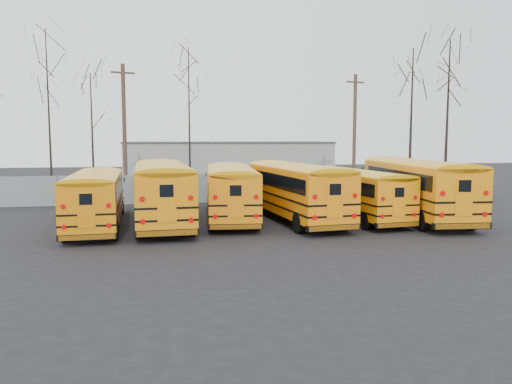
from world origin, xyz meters
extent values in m
plane|color=black|center=(0.00, 0.00, 0.00)|extent=(120.00, 120.00, 0.00)
cube|color=gray|center=(0.00, 12.00, 1.00)|extent=(40.00, 0.04, 2.00)
cube|color=#989994|center=(2.00, 32.00, 2.00)|extent=(22.00, 8.00, 4.00)
cylinder|color=black|center=(-9.38, -0.39, 0.46)|extent=(0.29, 0.93, 0.92)
cylinder|color=black|center=(-7.29, -0.31, 0.46)|extent=(0.29, 0.93, 0.92)
cylinder|color=black|center=(-9.68, 7.36, 0.46)|extent=(0.29, 0.93, 0.92)
cylinder|color=black|center=(-7.60, 7.45, 0.46)|extent=(0.29, 0.93, 0.92)
cube|color=orange|center=(-8.45, 2.65, 1.55)|extent=(2.65, 8.67, 2.17)
cube|color=orange|center=(-8.65, 7.73, 0.92)|extent=(2.14, 1.65, 0.92)
cube|color=black|center=(-8.45, 2.47, 2.03)|extent=(2.65, 7.75, 0.65)
cube|color=black|center=(-8.48, 3.44, 0.88)|extent=(2.74, 10.26, 0.08)
cube|color=black|center=(-8.48, 3.44, 1.34)|extent=(2.74, 10.26, 0.08)
cube|color=black|center=(-8.29, -1.55, 0.42)|extent=(2.37, 0.30, 0.26)
cube|color=black|center=(-8.68, 8.47, 0.42)|extent=(2.22, 0.27, 0.24)
cube|color=orange|center=(-8.28, -1.65, 1.52)|extent=(0.69, 0.06, 1.43)
cylinder|color=#B20505|center=(-9.16, -1.69, 0.88)|extent=(0.20, 0.04, 0.20)
cylinder|color=#B20505|center=(-7.41, -1.62, 0.88)|extent=(0.20, 0.04, 0.20)
cylinder|color=#B20505|center=(-9.16, -1.69, 1.71)|extent=(0.20, 0.04, 0.20)
cylinder|color=#B20505|center=(-7.41, -1.62, 1.71)|extent=(0.20, 0.04, 0.20)
cylinder|color=black|center=(-6.29, -0.20, 0.53)|extent=(0.33, 1.06, 1.05)
cylinder|color=black|center=(-3.92, -0.12, 0.53)|extent=(0.33, 1.06, 1.05)
cylinder|color=black|center=(-6.59, 8.64, 0.53)|extent=(0.33, 1.06, 1.05)
cylinder|color=black|center=(-4.21, 8.71, 0.53)|extent=(0.33, 1.06, 1.05)
cube|color=orange|center=(-5.22, 3.26, 1.76)|extent=(2.96, 9.87, 2.47)
cube|color=orange|center=(-5.41, 9.04, 1.05)|extent=(2.43, 1.87, 1.05)
cube|color=black|center=(-5.21, 3.05, 2.32)|extent=(2.96, 8.82, 0.74)
cube|color=black|center=(-5.25, 4.15, 1.00)|extent=(3.05, 11.68, 0.09)
cube|color=black|center=(-5.25, 4.15, 1.53)|extent=(3.05, 11.68, 0.09)
cube|color=black|center=(-5.06, -1.53, 0.47)|extent=(2.70, 0.32, 0.29)
cube|color=black|center=(-5.44, 9.89, 0.47)|extent=(2.53, 0.29, 0.27)
cube|color=orange|center=(-5.06, -1.65, 1.74)|extent=(0.79, 0.07, 1.63)
cylinder|color=#B20505|center=(-6.05, -1.69, 1.00)|extent=(0.23, 0.05, 0.23)
cylinder|color=#B20505|center=(-4.06, -1.63, 1.00)|extent=(0.23, 0.05, 0.23)
cylinder|color=#B20505|center=(-6.05, -1.69, 1.95)|extent=(0.23, 0.05, 0.23)
cylinder|color=#B20505|center=(-4.06, -1.63, 1.95)|extent=(0.23, 0.05, 0.23)
cylinder|color=black|center=(-2.95, 0.98, 0.49)|extent=(0.36, 1.00, 0.98)
cylinder|color=black|center=(-0.75, 0.78, 0.49)|extent=(0.36, 1.00, 0.98)
cylinder|color=black|center=(-2.20, 9.15, 0.49)|extent=(0.36, 1.00, 0.98)
cylinder|color=black|center=(0.00, 8.95, 0.49)|extent=(0.36, 1.00, 0.98)
cube|color=orange|center=(-1.56, 4.04, 1.64)|extent=(3.26, 9.26, 2.29)
cube|color=orange|center=(-1.07, 9.39, 0.98)|extent=(2.34, 1.85, 0.98)
cube|color=black|center=(-1.58, 3.85, 2.15)|extent=(3.21, 8.30, 0.68)
cube|color=black|center=(-1.48, 4.87, 0.93)|extent=(3.44, 10.94, 0.09)
cube|color=black|center=(-1.48, 4.87, 1.42)|extent=(3.44, 10.94, 0.09)
cube|color=black|center=(-1.96, -0.38, 0.44)|extent=(2.51, 0.44, 0.27)
cube|color=black|center=(-1.00, 10.17, 0.44)|extent=(2.35, 0.41, 0.25)
cube|color=orange|center=(-1.97, -0.49, 1.61)|extent=(0.73, 0.11, 1.51)
cylinder|color=#B20505|center=(-2.90, -0.41, 0.93)|extent=(0.22, 0.06, 0.21)
cylinder|color=#B20505|center=(-1.05, -0.58, 0.93)|extent=(0.22, 0.06, 0.21)
cylinder|color=#B20505|center=(-2.90, -0.41, 1.81)|extent=(0.22, 0.06, 0.21)
cylinder|color=#B20505|center=(-1.05, -0.58, 1.81)|extent=(0.22, 0.06, 0.21)
cylinder|color=black|center=(1.02, -0.38, 0.51)|extent=(0.38, 1.04, 1.02)
cylinder|color=black|center=(3.31, -0.15, 0.51)|extent=(0.38, 1.04, 1.02)
cylinder|color=black|center=(0.19, 8.15, 0.51)|extent=(0.38, 1.04, 1.02)
cylinder|color=black|center=(2.48, 8.37, 0.51)|extent=(0.38, 1.04, 1.02)
cube|color=orange|center=(1.84, 3.03, 1.71)|extent=(3.46, 9.68, 2.40)
cube|color=orange|center=(1.30, 8.61, 1.02)|extent=(2.45, 1.95, 1.02)
cube|color=black|center=(1.86, 2.83, 2.24)|extent=(3.40, 8.67, 0.71)
cube|color=black|center=(1.76, 3.90, 0.97)|extent=(3.66, 11.43, 0.09)
cube|color=black|center=(1.76, 3.90, 1.48)|extent=(3.66, 11.43, 0.09)
cube|color=black|center=(2.30, -1.58, 0.46)|extent=(2.62, 0.48, 0.29)
cube|color=black|center=(1.22, 9.42, 0.46)|extent=(2.45, 0.44, 0.26)
cube|color=orange|center=(2.31, -1.69, 1.68)|extent=(0.76, 0.12, 1.58)
cylinder|color=#B20505|center=(1.35, -1.80, 0.97)|extent=(0.23, 0.06, 0.22)
cylinder|color=#B20505|center=(3.27, -1.61, 0.97)|extent=(0.23, 0.06, 0.22)
cylinder|color=#B20505|center=(1.35, -1.80, 1.89)|extent=(0.23, 0.06, 0.22)
cylinder|color=#B20505|center=(3.27, -1.61, 1.89)|extent=(0.23, 0.06, 0.22)
cylinder|color=black|center=(4.47, -0.08, 0.45)|extent=(0.35, 0.93, 0.90)
cylinder|color=black|center=(6.50, 0.14, 0.45)|extent=(0.35, 0.93, 0.90)
cylinder|color=black|center=(3.67, 7.48, 0.45)|extent=(0.35, 0.93, 0.90)
cylinder|color=black|center=(5.71, 7.69, 0.45)|extent=(0.35, 0.93, 0.90)
cube|color=orange|center=(5.18, 2.95, 1.51)|extent=(3.13, 8.60, 2.13)
cube|color=orange|center=(4.66, 7.90, 0.90)|extent=(2.18, 1.74, 0.90)
cube|color=black|center=(5.19, 2.77, 1.99)|extent=(3.07, 7.71, 0.63)
cube|color=black|center=(5.10, 3.72, 0.86)|extent=(3.32, 10.15, 0.08)
cube|color=black|center=(5.10, 3.72, 1.31)|extent=(3.32, 10.15, 0.08)
cube|color=black|center=(5.60, -1.14, 0.41)|extent=(2.32, 0.44, 0.25)
cube|color=black|center=(4.58, 8.62, 0.41)|extent=(2.18, 0.41, 0.24)
cube|color=orange|center=(5.62, -1.24, 1.49)|extent=(0.68, 0.11, 1.40)
cylinder|color=#B20505|center=(4.76, -1.34, 0.86)|extent=(0.20, 0.06, 0.20)
cylinder|color=#B20505|center=(6.47, -1.16, 0.86)|extent=(0.20, 0.06, 0.20)
cylinder|color=#B20505|center=(4.76, -1.34, 1.67)|extent=(0.20, 0.06, 0.20)
cylinder|color=#B20505|center=(6.47, -1.16, 1.67)|extent=(0.20, 0.06, 0.20)
cylinder|color=black|center=(7.03, -0.91, 0.54)|extent=(0.40, 1.10, 1.08)
cylinder|color=black|center=(9.46, -1.12, 0.54)|extent=(0.40, 1.10, 1.08)
cylinder|color=black|center=(7.83, 8.11, 0.54)|extent=(0.40, 1.10, 1.08)
cylinder|color=black|center=(10.25, 7.90, 0.54)|extent=(0.40, 1.10, 1.08)
cube|color=orange|center=(8.55, 2.48, 1.81)|extent=(3.57, 10.22, 2.53)
cube|color=orange|center=(9.07, 8.38, 1.08)|extent=(2.58, 2.04, 1.08)
cube|color=black|center=(8.53, 2.26, 2.37)|extent=(3.52, 9.15, 0.75)
cube|color=black|center=(8.63, 3.39, 1.02)|extent=(3.76, 12.07, 0.10)
cube|color=black|center=(8.63, 3.39, 1.56)|extent=(3.76, 12.07, 0.10)
cube|color=black|center=(8.12, -2.41, 0.49)|extent=(2.77, 0.48, 0.30)
cube|color=black|center=(9.15, 9.24, 0.49)|extent=(2.60, 0.44, 0.28)
cube|color=orange|center=(8.11, -2.53, 1.78)|extent=(0.81, 0.11, 1.67)
cylinder|color=#B20505|center=(7.09, -2.45, 1.02)|extent=(0.24, 0.06, 0.24)
cylinder|color=#B20505|center=(9.13, -2.63, 1.02)|extent=(0.24, 0.06, 0.24)
cylinder|color=#B20505|center=(7.09, -2.45, 1.99)|extent=(0.24, 0.06, 0.24)
cylinder|color=#B20505|center=(9.13, -2.63, 1.99)|extent=(0.24, 0.06, 0.24)
cylinder|color=#463327|center=(-7.99, 17.78, 5.09)|extent=(0.32, 0.32, 10.18)
cube|color=#463327|center=(-7.99, 17.78, 9.50)|extent=(1.78, 0.61, 0.14)
cylinder|color=#483929|center=(11.08, 17.96, 4.93)|extent=(0.31, 0.31, 9.86)
cube|color=#483929|center=(11.08, 17.96, 9.20)|extent=(1.73, 0.57, 0.13)
cone|color=black|center=(-12.86, 14.61, 5.99)|extent=(0.26, 0.26, 11.98)
cone|color=black|center=(-10.08, 15.18, 4.58)|extent=(0.26, 0.26, 9.16)
cone|color=black|center=(-2.94, 17.99, 5.83)|extent=(0.26, 0.26, 11.66)
cone|color=black|center=(14.41, 14.40, 5.76)|extent=(0.26, 0.26, 11.51)
cone|color=black|center=(17.83, 14.84, 6.19)|extent=(0.26, 0.26, 12.39)
camera|label=1|loc=(-5.28, -22.61, 4.41)|focal=35.00mm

